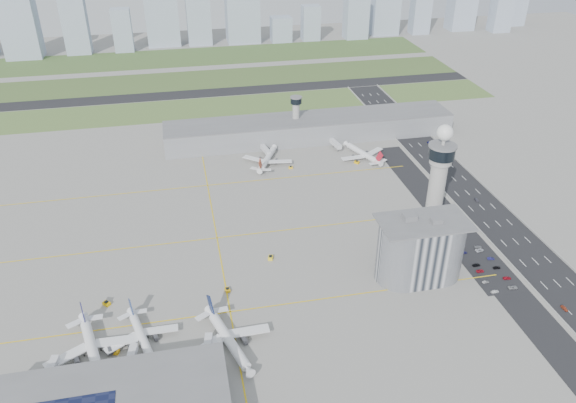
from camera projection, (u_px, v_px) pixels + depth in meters
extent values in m
plane|color=#98968E|center=(302.00, 262.00, 282.25)|extent=(1000.00, 1000.00, 0.00)
cube|color=#4D6C33|center=(218.00, 107.00, 468.74)|extent=(480.00, 50.00, 0.08)
cube|color=#3C5227|center=(210.00, 79.00, 532.09)|extent=(480.00, 60.00, 0.08)
cube|color=#466730|center=(204.00, 56.00, 599.66)|extent=(480.00, 70.00, 0.08)
cube|color=black|center=(214.00, 93.00, 499.98)|extent=(480.00, 22.00, 0.10)
cube|color=black|center=(510.00, 235.00, 302.59)|extent=(28.00, 500.00, 0.10)
cube|color=#9E9E99|center=(486.00, 237.00, 299.83)|extent=(0.60, 500.00, 1.20)
cube|color=#9E9E99|center=(533.00, 232.00, 304.79)|extent=(0.60, 500.00, 1.20)
cube|color=black|center=(476.00, 251.00, 289.72)|extent=(18.00, 260.00, 0.08)
cube|color=black|center=(484.00, 266.00, 279.23)|extent=(20.00, 44.00, 0.10)
cube|color=yellow|center=(230.00, 312.00, 249.82)|extent=(260.00, 0.60, 0.01)
cube|color=yellow|center=(217.00, 238.00, 300.50)|extent=(260.00, 0.60, 0.01)
cube|color=yellow|center=(208.00, 185.00, 351.18)|extent=(260.00, 0.60, 0.01)
cube|color=yellow|center=(217.00, 238.00, 300.50)|extent=(0.60, 260.00, 0.01)
cylinder|color=#ADAAA5|center=(435.00, 198.00, 289.64)|extent=(8.40, 8.40, 48.00)
cylinder|color=#ADAAA5|center=(441.00, 160.00, 278.52)|extent=(11.00, 11.00, 4.00)
cylinder|color=black|center=(442.00, 152.00, 276.50)|extent=(13.00, 13.00, 6.00)
cylinder|color=slate|center=(443.00, 146.00, 274.73)|extent=(14.00, 14.00, 1.00)
cylinder|color=#ADAAA5|center=(444.00, 141.00, 273.47)|extent=(1.60, 1.60, 5.00)
sphere|color=white|center=(445.00, 133.00, 271.20)|extent=(8.00, 8.00, 8.00)
cylinder|color=#ADAAA5|center=(296.00, 120.00, 407.19)|extent=(5.00, 5.00, 28.00)
cylinder|color=black|center=(296.00, 101.00, 399.62)|extent=(8.00, 8.00, 4.00)
cylinder|color=slate|center=(296.00, 97.00, 398.35)|extent=(8.60, 8.60, 0.80)
cube|color=#B2B2B7|center=(420.00, 250.00, 265.30)|extent=(18.00, 24.00, 30.00)
cylinder|color=#B2B2B7|center=(402.00, 252.00, 263.70)|extent=(24.00, 24.00, 30.00)
cylinder|color=#B2B2B7|center=(438.00, 247.00, 266.89)|extent=(24.00, 24.00, 30.00)
cube|color=slate|center=(424.00, 222.00, 257.52)|extent=(42.00, 24.00, 0.80)
cube|color=slate|center=(410.00, 217.00, 258.18)|extent=(6.00, 5.00, 3.00)
cube|color=slate|center=(436.00, 221.00, 256.06)|extent=(5.00, 4.00, 2.40)
cube|color=gray|center=(310.00, 128.00, 410.56)|extent=(210.00, 32.00, 15.00)
cube|color=slate|center=(310.00, 118.00, 406.57)|extent=(210.00, 32.00, 0.80)
imported|color=white|center=(495.00, 291.00, 261.03)|extent=(3.86, 1.72, 1.29)
imported|color=gray|center=(486.00, 282.00, 267.34)|extent=(3.45, 1.57, 1.10)
imported|color=red|center=(480.00, 271.00, 274.65)|extent=(4.01, 1.90, 1.11)
imported|color=black|center=(476.00, 265.00, 278.74)|extent=(4.21, 1.96, 1.19)
imported|color=navy|center=(464.00, 252.00, 288.10)|extent=(3.62, 1.92, 1.17)
imported|color=silver|center=(459.00, 246.00, 292.61)|extent=(3.66, 1.54, 1.17)
imported|color=#949598|center=(513.00, 287.00, 263.62)|extent=(4.64, 2.50, 1.24)
imported|color=#AC0F1F|center=(507.00, 278.00, 269.82)|extent=(4.09, 1.87, 1.16)
imported|color=black|center=(497.00, 268.00, 276.90)|extent=(3.78, 1.68, 1.26)
imported|color=navy|center=(491.00, 258.00, 283.46)|extent=(3.75, 1.80, 1.19)
imported|color=silver|center=(480.00, 250.00, 289.72)|extent=(4.86, 2.82, 1.27)
imported|color=gray|center=(478.00, 247.00, 292.32)|extent=(3.90, 1.78, 1.11)
imported|color=#A33E22|center=(564.00, 308.00, 250.96)|extent=(1.89, 3.93, 1.29)
imported|color=#26262E|center=(477.00, 200.00, 334.28)|extent=(1.68, 4.09, 1.32)
imported|color=navy|center=(430.00, 143.00, 405.20)|extent=(2.48, 4.50, 1.19)
imported|color=gray|center=(381.00, 114.00, 453.40)|extent=(1.83, 3.82, 1.26)
cube|color=#9EADC1|center=(20.00, 28.00, 581.49)|extent=(35.81, 28.65, 60.36)
cube|color=#9EADC1|center=(75.00, 22.00, 593.25)|extent=(25.49, 20.39, 66.89)
cube|color=#9EADC1|center=(122.00, 30.00, 605.64)|extent=(20.04, 16.03, 45.20)
cube|color=#9EADC1|center=(162.00, 17.00, 625.29)|extent=(35.76, 28.61, 61.22)
cube|color=#9EADC1|center=(198.00, 6.00, 622.28)|extent=(26.33, 21.06, 83.39)
cube|color=#9EADC1|center=(242.00, 14.00, 637.10)|extent=(36.96, 29.57, 62.11)
cube|color=#9EADC1|center=(281.00, 29.00, 646.09)|extent=(23.01, 18.41, 27.75)
cube|color=#9EADC1|center=(311.00, 23.00, 649.17)|extent=(20.22, 16.18, 38.97)
cube|color=#9EADC1|center=(356.00, 18.00, 654.98)|extent=(26.14, 20.92, 46.89)
cube|color=#9EADC1|center=(421.00, 4.00, 668.40)|extent=(21.59, 17.28, 68.75)
cube|color=#9EADC1|center=(462.00, 3.00, 687.77)|extent=(30.25, 24.20, 63.40)
cube|color=#9EADC1|center=(503.00, 1.00, 676.73)|extent=(23.04, 18.43, 71.56)
cube|color=#9EADC1|center=(516.00, 8.00, 713.99)|extent=(22.64, 18.11, 41.06)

